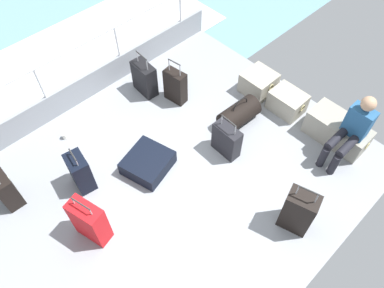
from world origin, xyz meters
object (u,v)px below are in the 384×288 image
at_px(cargo_crate_0, 259,83).
at_px(cargo_crate_3, 350,139).
at_px(suitcase_4, 145,78).
at_px(passenger_seated, 352,130).
at_px(cargo_crate_2, 327,123).
at_px(paper_cup, 65,136).
at_px(cargo_crate_1, 287,102).
at_px(suitcase_0, 5,188).
at_px(suitcase_2, 148,163).
at_px(suitcase_7, 298,211).
at_px(suitcase_5, 80,172).
at_px(suitcase_6, 175,86).
at_px(duffel_bag, 239,114).
at_px(suitcase_1, 90,221).
at_px(suitcase_3, 227,140).

relative_size(cargo_crate_0, cargo_crate_3, 0.98).
bearing_deg(suitcase_4, passenger_seated, 22.24).
relative_size(cargo_crate_2, paper_cup, 5.74).
distance_m(cargo_crate_0, suitcase_4, 1.89).
height_order(cargo_crate_1, passenger_seated, passenger_seated).
xyz_separation_m(cargo_crate_1, suitcase_0, (-1.57, -4.00, 0.10)).
xyz_separation_m(suitcase_2, paper_cup, (-1.30, -0.57, -0.07)).
bearing_deg(suitcase_0, cargo_crate_1, 68.52).
relative_size(suitcase_4, suitcase_7, 0.88).
xyz_separation_m(suitcase_5, suitcase_6, (-0.33, 2.02, -0.01)).
bearing_deg(passenger_seated, duffel_bag, -157.17).
xyz_separation_m(cargo_crate_3, duffel_bag, (-1.46, -0.80, -0.01)).
distance_m(cargo_crate_0, passenger_seated, 1.75).
xyz_separation_m(suitcase_0, suitcase_4, (-0.33, 2.64, 0.01)).
bearing_deg(suitcase_5, suitcase_7, 34.11).
bearing_deg(passenger_seated, suitcase_7, -81.96).
relative_size(suitcase_2, suitcase_5, 1.05).
height_order(cargo_crate_2, cargo_crate_3, cargo_crate_2).
distance_m(cargo_crate_0, suitcase_5, 3.19).
height_order(cargo_crate_3, suitcase_0, suitcase_0).
height_order(cargo_crate_1, suitcase_1, suitcase_1).
bearing_deg(cargo_crate_2, paper_cup, -132.21).
distance_m(passenger_seated, suitcase_7, 1.43).
xyz_separation_m(cargo_crate_1, cargo_crate_2, (0.70, 0.05, 0.03)).
bearing_deg(paper_cup, passenger_seated, 42.02).
xyz_separation_m(cargo_crate_1, suitcase_3, (-0.11, -1.31, 0.08)).
bearing_deg(cargo_crate_2, passenger_seated, -24.58).
height_order(cargo_crate_2, duffel_bag, duffel_bag).
bearing_deg(cargo_crate_3, cargo_crate_0, -178.49).
distance_m(cargo_crate_0, cargo_crate_1, 0.60).
bearing_deg(suitcase_1, passenger_seated, 66.14).
distance_m(cargo_crate_0, suitcase_6, 1.40).
bearing_deg(suitcase_6, cargo_crate_1, 38.66).
height_order(cargo_crate_2, suitcase_0, suitcase_0).
distance_m(cargo_crate_3, suitcase_1, 3.82).
height_order(cargo_crate_1, suitcase_7, suitcase_7).
height_order(cargo_crate_0, suitcase_1, suitcase_1).
bearing_deg(suitcase_4, suitcase_2, -38.34).
bearing_deg(cargo_crate_2, suitcase_3, -120.77).
distance_m(suitcase_6, paper_cup, 1.89).
bearing_deg(suitcase_3, paper_cup, -139.55).
distance_m(cargo_crate_1, suitcase_5, 3.33).
bearing_deg(suitcase_3, suitcase_7, -9.06).
xyz_separation_m(cargo_crate_0, suitcase_2, (-0.08, -2.33, -0.06)).
bearing_deg(paper_cup, cargo_crate_3, 43.84).
xyz_separation_m(cargo_crate_1, suitcase_6, (-1.41, -1.13, 0.12)).
height_order(suitcase_2, paper_cup, suitcase_2).
xyz_separation_m(suitcase_4, suitcase_7, (3.20, -0.18, 0.06)).
bearing_deg(passenger_seated, suitcase_2, -128.95).
distance_m(cargo_crate_2, cargo_crate_3, 0.40).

